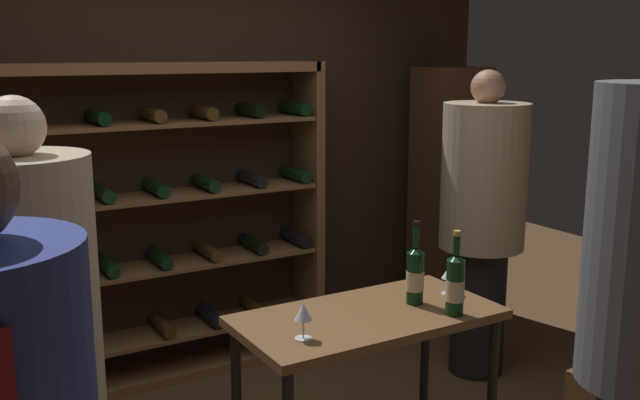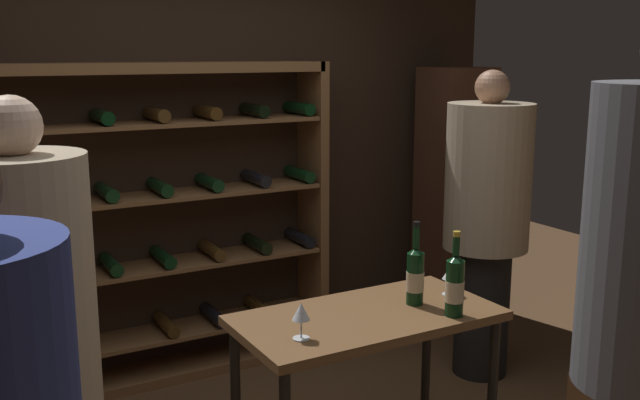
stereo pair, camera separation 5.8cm
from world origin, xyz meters
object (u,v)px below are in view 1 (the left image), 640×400
wine_rack (132,230)px  tasting_table (367,335)px  display_cabinet (448,200)px  wine_bottle_black_capsule (415,275)px  wine_glass_stemmed_left (303,313)px  wine_glass_stemmed_right (449,274)px  person_host_in_suit (482,212)px  wine_bottle_gold_foil (455,284)px  person_guest_plum_blouse (32,349)px

wine_rack → tasting_table: bearing=-70.9°
display_cabinet → wine_bottle_black_capsule: display_cabinet is taller
wine_rack → wine_glass_stemmed_left: 1.71m
display_cabinet → wine_glass_stemmed_right: (-1.19, -1.40, 0.02)m
tasting_table → person_host_in_suit: (1.29, 0.70, 0.27)m
wine_bottle_gold_foil → wine_glass_stemmed_right: wine_bottle_gold_foil is taller
tasting_table → person_host_in_suit: 1.49m
person_host_in_suit → wine_glass_stemmed_left: size_ratio=12.40×
wine_rack → wine_bottle_gold_foil: size_ratio=6.52×
wine_bottle_black_capsule → display_cabinet: bearing=45.5°
person_guest_plum_blouse → display_cabinet: size_ratio=0.99×
person_host_in_suit → person_guest_plum_blouse: size_ratio=1.01×
wine_bottle_black_capsule → wine_rack: bearing=116.6°
tasting_table → wine_rack: bearing=109.1°
wine_bottle_black_capsule → wine_glass_stemmed_right: 0.22m
tasting_table → wine_bottle_black_capsule: size_ratio=3.02×
person_host_in_suit → display_cabinet: bearing=161.8°
display_cabinet → wine_bottle_black_capsule: 1.99m
tasting_table → person_guest_plum_blouse: (-1.36, -0.07, 0.26)m
wine_rack → display_cabinet: 2.20m
wine_rack → tasting_table: 1.70m
wine_bottle_gold_foil → wine_bottle_black_capsule: 0.21m
wine_rack → tasting_table: wine_rack is taller
wine_glass_stemmed_left → display_cabinet: bearing=37.0°
wine_rack → wine_glass_stemmed_right: 1.88m
wine_rack → wine_bottle_gold_foil: bearing=-64.5°
wine_rack → wine_bottle_gold_foil: 1.99m
display_cabinet → tasting_table: bearing=-139.3°
person_host_in_suit → wine_bottle_gold_foil: person_host_in_suit is taller
tasting_table → wine_bottle_gold_foil: (0.31, -0.20, 0.24)m
person_host_in_suit → wine_bottle_gold_foil: bearing=-39.9°
person_guest_plum_blouse → display_cabinet: 3.35m
display_cabinet → wine_glass_stemmed_right: bearing=-130.2°
display_cabinet → wine_glass_stemmed_right: size_ratio=13.67×
wine_rack → person_guest_plum_blouse: (-0.80, -1.66, 0.06)m
person_guest_plum_blouse → wine_bottle_black_capsule: person_guest_plum_blouse is taller
tasting_table → person_guest_plum_blouse: bearing=-177.2°
person_guest_plum_blouse → wine_glass_stemmed_right: (1.82, 0.08, -0.06)m
person_host_in_suit → wine_bottle_black_capsule: bearing=-48.4°
person_host_in_suit → display_cabinet: 0.81m
person_guest_plum_blouse → wine_glass_stemmed_right: bearing=-146.9°
wine_rack → display_cabinet: wine_rack is taller
wine_glass_stemmed_right → wine_rack: bearing=122.6°
wine_rack → wine_bottle_black_capsule: (0.80, -1.60, 0.04)m
tasting_table → person_guest_plum_blouse: size_ratio=0.62×
wine_bottle_black_capsule → person_host_in_suit: bearing=33.8°
display_cabinet → person_guest_plum_blouse: bearing=-153.7°
wine_rack → wine_bottle_gold_foil: wine_rack is taller
display_cabinet → wine_rack: bearing=175.3°
person_host_in_suit → wine_glass_stemmed_left: (-1.67, -0.81, -0.06)m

